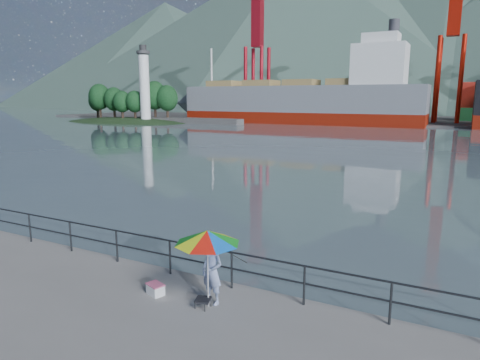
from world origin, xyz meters
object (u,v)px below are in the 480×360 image
fisherman (212,272)px  cooler_bag (155,290)px  bulk_carrier (308,101)px  beach_umbrella (207,237)px

fisherman → cooler_bag: fisherman is taller
cooler_bag → bulk_carrier: 75.56m
fisherman → bulk_carrier: (-21.95, 72.34, 3.38)m
beach_umbrella → bulk_carrier: bearing=106.8°
fisherman → beach_umbrella: beach_umbrella is taller
cooler_bag → bulk_carrier: bearing=126.1°
fisherman → cooler_bag: 1.70m
fisherman → beach_umbrella: size_ratio=0.85×
beach_umbrella → cooler_bag: beach_umbrella is taller
fisherman → cooler_bag: (-1.53, -0.29, -0.68)m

